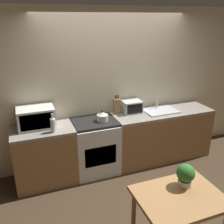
{
  "coord_description": "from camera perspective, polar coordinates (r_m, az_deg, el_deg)",
  "views": [
    {
      "loc": [
        -1.45,
        -2.7,
        2.43
      ],
      "look_at": [
        -0.17,
        0.69,
        1.05
      ],
      "focal_mm": 40.0,
      "sensor_mm": 36.0,
      "label": 1
    }
  ],
  "objects": [
    {
      "name": "ground_plane",
      "position": [
        3.91,
        6.25,
        -17.7
      ],
      "size": [
        16.0,
        16.0,
        0.0
      ],
      "primitive_type": "plane",
      "color": "#3D2D1E"
    },
    {
      "name": "wall_back",
      "position": [
        4.25,
        0.09,
        5.43
      ],
      "size": [
        10.0,
        0.06,
        2.6
      ],
      "color": "beige",
      "rests_on": "ground_plane"
    },
    {
      "name": "counter_left_run",
      "position": [
        4.02,
        -15.09,
        -9.47
      ],
      "size": [
        0.91,
        0.62,
        0.9
      ],
      "color": "olive",
      "rests_on": "ground_plane"
    },
    {
      "name": "counter_right_run",
      "position": [
        4.6,
        11.04,
        -5.04
      ],
      "size": [
        1.78,
        0.62,
        0.9
      ],
      "color": "olive",
      "rests_on": "ground_plane"
    },
    {
      "name": "stove_range",
      "position": [
        4.14,
        -3.91,
        -7.82
      ],
      "size": [
        0.7,
        0.62,
        0.9
      ],
      "color": "silver",
      "rests_on": "ground_plane"
    },
    {
      "name": "kettle",
      "position": [
        3.91,
        -2.21,
        -1.02
      ],
      "size": [
        0.18,
        0.18,
        0.17
      ],
      "color": "beige",
      "rests_on": "stove_range"
    },
    {
      "name": "microwave",
      "position": [
        3.84,
        -17.0,
        -1.15
      ],
      "size": [
        0.53,
        0.38,
        0.3
      ],
      "color": "silver",
      "rests_on": "counter_left_run"
    },
    {
      "name": "bottle",
      "position": [
        3.62,
        -13.34,
        -2.9
      ],
      "size": [
        0.07,
        0.07,
        0.28
      ],
      "color": "silver",
      "rests_on": "counter_left_run"
    },
    {
      "name": "knife_block",
      "position": [
        4.19,
        1.11,
        1.34
      ],
      "size": [
        0.1,
        0.07,
        0.33
      ],
      "color": "#9E7042",
      "rests_on": "counter_right_run"
    },
    {
      "name": "toaster_oven",
      "position": [
        4.27,
        4.47,
        1.27
      ],
      "size": [
        0.32,
        0.28,
        0.2
      ],
      "color": "silver",
      "rests_on": "counter_right_run"
    },
    {
      "name": "sink_basin",
      "position": [
        4.41,
        11.06,
        0.35
      ],
      "size": [
        0.57,
        0.4,
        0.24
      ],
      "color": "silver",
      "rests_on": "counter_right_run"
    },
    {
      "name": "dining_table",
      "position": [
        2.77,
        15.05,
        -19.83
      ],
      "size": [
        0.86,
        0.66,
        0.77
      ],
      "color": "#9E7042",
      "rests_on": "ground_plane"
    },
    {
      "name": "potted_plant",
      "position": [
        2.77,
        16.45,
        -13.57
      ],
      "size": [
        0.19,
        0.19,
        0.25
      ],
      "color": "beige",
      "rests_on": "dining_table"
    }
  ]
}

